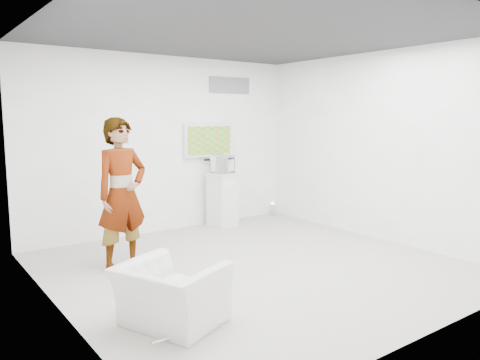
{
  "coord_description": "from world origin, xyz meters",
  "views": [
    {
      "loc": [
        -3.72,
        -4.74,
        1.97
      ],
      "look_at": [
        0.2,
        0.6,
        1.08
      ],
      "focal_mm": 35.0,
      "sensor_mm": 36.0,
      "label": 1
    }
  ],
  "objects_px": {
    "floor_uplight": "(272,209)",
    "pedestal": "(223,199)",
    "armchair": "(171,295)",
    "tv": "(209,140)",
    "person": "(122,194)"
  },
  "relations": [
    {
      "from": "floor_uplight",
      "to": "pedestal",
      "type": "bearing_deg",
      "value": -172.9
    },
    {
      "from": "tv",
      "to": "floor_uplight",
      "type": "bearing_deg",
      "value": -4.11
    },
    {
      "from": "armchair",
      "to": "pedestal",
      "type": "height_order",
      "value": "pedestal"
    },
    {
      "from": "tv",
      "to": "floor_uplight",
      "type": "relative_size",
      "value": 3.92
    },
    {
      "from": "armchair",
      "to": "floor_uplight",
      "type": "relative_size",
      "value": 3.59
    },
    {
      "from": "pedestal",
      "to": "tv",
      "type": "bearing_deg",
      "value": 114.04
    },
    {
      "from": "tv",
      "to": "floor_uplight",
      "type": "xyz_separation_m",
      "value": [
        1.45,
        -0.1,
        -1.42
      ]
    },
    {
      "from": "tv",
      "to": "pedestal",
      "type": "xyz_separation_m",
      "value": [
        0.12,
        -0.27,
        -1.07
      ]
    },
    {
      "from": "armchair",
      "to": "floor_uplight",
      "type": "xyz_separation_m",
      "value": [
        4.03,
        3.28,
        -0.17
      ]
    },
    {
      "from": "person",
      "to": "armchair",
      "type": "distance_m",
      "value": 2.0
    },
    {
      "from": "person",
      "to": "floor_uplight",
      "type": "bearing_deg",
      "value": 9.63
    },
    {
      "from": "armchair",
      "to": "pedestal",
      "type": "xyz_separation_m",
      "value": [
        2.7,
        3.11,
        0.19
      ]
    },
    {
      "from": "pedestal",
      "to": "floor_uplight",
      "type": "distance_m",
      "value": 1.38
    },
    {
      "from": "tv",
      "to": "armchair",
      "type": "xyz_separation_m",
      "value": [
        -2.58,
        -3.38,
        -1.25
      ]
    },
    {
      "from": "pedestal",
      "to": "armchair",
      "type": "bearing_deg",
      "value": -131.0
    }
  ]
}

